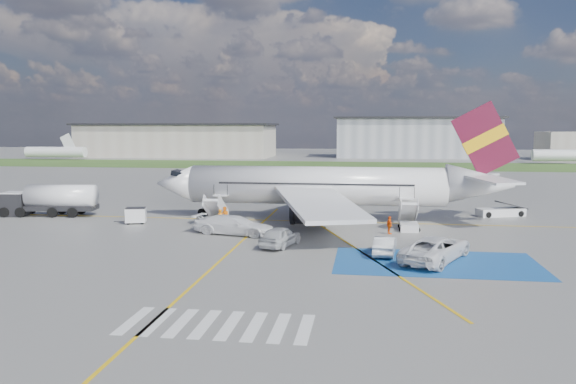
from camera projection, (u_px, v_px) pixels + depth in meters
The scene contains 22 objects.
ground at pixel (300, 247), 44.17m from camera, with size 400.00×400.00×0.00m, color #60605E.
grass_strip at pixel (346, 165), 137.60m from camera, with size 400.00×30.00×0.01m, color #2D4C1E.
taxiway_line_main at pixel (314, 221), 55.97m from camera, with size 120.00×0.20×0.01m, color gold.
taxiway_line_cross at pixel (201, 278), 35.03m from camera, with size 0.20×60.00×0.01m, color gold.
taxiway_line_diag at pixel (314, 221), 55.97m from camera, with size 0.20×60.00×0.01m, color gold.
staging_box at pixel (436, 263), 38.84m from camera, with size 14.00×8.00×0.01m, color #174A8B.
crosswalk at pixel (217, 325), 26.71m from camera, with size 9.00×4.00×0.01m.
terminal_west at pixel (178, 141), 179.11m from camera, with size 60.00×22.00×10.00m, color gray.
terminal_centre at pixel (416, 138), 173.46m from camera, with size 48.00×18.00×12.00m, color gray.
airliner at pixel (331, 186), 57.33m from camera, with size 36.81×32.95×11.92m.
airstairs_fwd at pixel (213, 218), 53.98m from camera, with size 1.90×5.20×3.60m.
airstairs_aft at pixel (409, 223), 51.40m from camera, with size 1.90×5.20×3.60m.
fuel_tanker at pixel (50, 203), 59.43m from camera, with size 9.96×3.82×3.32m.
gpu_cart at pixel (136, 216), 54.64m from camera, with size 2.14×1.65×1.59m.
belt_loader at pixel (501, 212), 59.30m from camera, with size 5.56×3.37×1.61m.
car_silver_a at pixel (280, 236), 44.16m from camera, with size 1.91×4.74×1.62m, color #A9ACB0.
car_silver_b at pixel (385, 245), 41.34m from camera, with size 1.47×4.22×1.39m, color #AFB2B7.
van_white_a at pixel (437, 244), 39.51m from camera, with size 2.88×6.25×2.34m, color silver.
van_white_b at pixel (234, 222), 49.08m from camera, with size 2.29×5.64×2.21m, color white.
crew_fwd at pixel (221, 218), 52.81m from camera, with size 0.61×0.40×1.67m, color orange.
crew_nose at pixel (225, 216), 54.16m from camera, with size 0.84×0.66×1.73m, color orange.
crew_aft at pixel (389, 225), 49.27m from camera, with size 0.93×0.39×1.59m, color #F7600D.
Camera 1 is at (5.15, -43.08, 9.37)m, focal length 35.00 mm.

